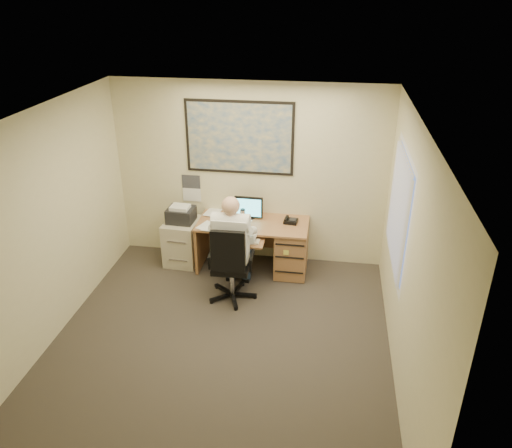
% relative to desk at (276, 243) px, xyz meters
% --- Properties ---
extents(room_shell, '(4.00, 4.50, 2.70)m').
position_rel_desk_xyz_m(room_shell, '(-0.45, -1.90, 0.91)').
color(room_shell, '#36302A').
rests_on(room_shell, ground).
extents(desk, '(1.60, 0.97, 1.08)m').
position_rel_desk_xyz_m(desk, '(0.00, 0.00, 0.00)').
color(desk, '#AA7448').
rests_on(desk, ground).
extents(world_map, '(1.56, 0.03, 1.06)m').
position_rel_desk_xyz_m(world_map, '(-0.59, 0.33, 1.46)').
color(world_map, '#1E4C93').
rests_on(world_map, room_shell).
extents(wall_calendar, '(0.28, 0.01, 0.42)m').
position_rel_desk_xyz_m(wall_calendar, '(-1.34, 0.34, 0.64)').
color(wall_calendar, white).
rests_on(wall_calendar, room_shell).
extents(window_blinds, '(0.06, 1.40, 1.30)m').
position_rel_desk_xyz_m(window_blinds, '(1.52, -1.10, 1.11)').
color(window_blinds, beige).
rests_on(window_blinds, room_shell).
extents(filing_cabinet, '(0.51, 0.60, 0.94)m').
position_rel_desk_xyz_m(filing_cabinet, '(-1.42, 0.01, -0.04)').
color(filing_cabinet, beige).
rests_on(filing_cabinet, ground).
extents(office_chair, '(0.69, 0.69, 1.12)m').
position_rel_desk_xyz_m(office_chair, '(-0.49, -0.89, -0.11)').
color(office_chair, black).
rests_on(office_chair, ground).
extents(person, '(0.63, 0.89, 1.47)m').
position_rel_desk_xyz_m(person, '(-0.49, -0.81, 0.30)').
color(person, white).
rests_on(person, office_chair).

